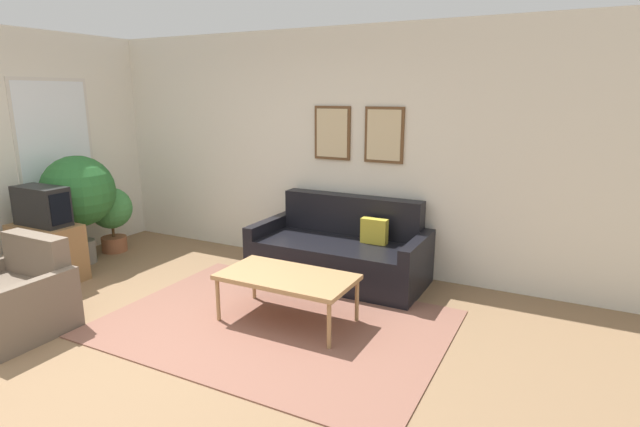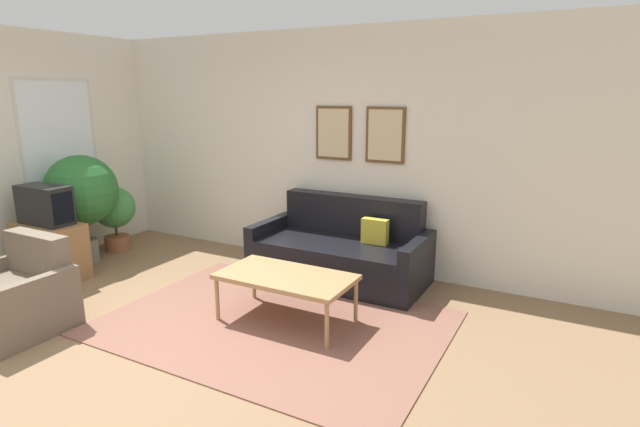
# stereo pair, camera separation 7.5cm
# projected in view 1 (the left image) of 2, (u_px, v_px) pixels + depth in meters

# --- Properties ---
(ground_plane) EXTENTS (16.00, 16.00, 0.00)m
(ground_plane) POSITION_uv_depth(u_px,v_px,m) (120.00, 359.00, 3.83)
(ground_plane) COLOR #846647
(area_rug) EXTENTS (2.93, 2.08, 0.01)m
(area_rug) POSITION_uv_depth(u_px,v_px,m) (275.00, 324.00, 4.41)
(area_rug) COLOR brown
(area_rug) RESTS_ON ground_plane
(wall_back) EXTENTS (8.00, 0.09, 2.70)m
(wall_back) POSITION_uv_depth(u_px,v_px,m) (300.00, 148.00, 5.92)
(wall_back) COLOR silver
(wall_back) RESTS_ON ground_plane
(couch) EXTENTS (1.86, 0.90, 0.88)m
(couch) POSITION_uv_depth(u_px,v_px,m) (341.00, 252.00, 5.43)
(couch) COLOR black
(couch) RESTS_ON ground_plane
(coffee_table) EXTENTS (1.18, 0.64, 0.44)m
(coffee_table) POSITION_uv_depth(u_px,v_px,m) (287.00, 279.00, 4.36)
(coffee_table) COLOR #A87F51
(coffee_table) RESTS_ON ground_plane
(tv_stand) EXTENTS (0.77, 0.43, 0.62)m
(tv_stand) POSITION_uv_depth(u_px,v_px,m) (48.00, 252.00, 5.41)
(tv_stand) COLOR olive
(tv_stand) RESTS_ON ground_plane
(tv) EXTENTS (0.62, 0.28, 0.42)m
(tv) POSITION_uv_depth(u_px,v_px,m) (42.00, 206.00, 5.28)
(tv) COLOR black
(tv) RESTS_ON tv_stand
(armchair) EXTENTS (0.88, 0.76, 0.79)m
(armchair) POSITION_uv_depth(u_px,v_px,m) (12.00, 301.00, 4.23)
(armchair) COLOR #6B5B4C
(armchair) RESTS_ON ground_plane
(potted_plant_tall) EXTENTS (0.83, 0.83, 1.29)m
(potted_plant_tall) POSITION_uv_depth(u_px,v_px,m) (78.00, 193.00, 5.81)
(potted_plant_tall) COLOR slate
(potted_plant_tall) RESTS_ON ground_plane
(potted_plant_by_window) EXTENTS (0.52, 0.52, 0.83)m
(potted_plant_by_window) POSITION_uv_depth(u_px,v_px,m) (111.00, 212.00, 6.34)
(potted_plant_by_window) COLOR #935638
(potted_plant_by_window) RESTS_ON ground_plane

